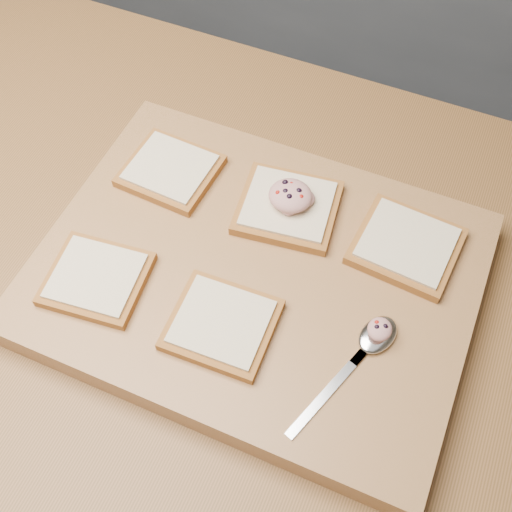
% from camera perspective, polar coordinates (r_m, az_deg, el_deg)
% --- Properties ---
extents(ground, '(4.00, 4.00, 0.00)m').
position_cam_1_polar(ground, '(1.65, 0.29, -18.19)').
color(ground, '#515459').
rests_on(ground, ground).
extents(island_counter, '(2.00, 0.80, 0.90)m').
position_cam_1_polar(island_counter, '(1.22, 0.38, -12.85)').
color(island_counter, slate).
rests_on(island_counter, ground).
extents(cutting_board, '(0.52, 0.39, 0.04)m').
position_cam_1_polar(cutting_board, '(0.79, 0.00, -1.85)').
color(cutting_board, '#A16E45').
rests_on(cutting_board, island_counter).
extents(bread_far_left, '(0.12, 0.11, 0.02)m').
position_cam_1_polar(bread_far_left, '(0.86, -7.61, 7.56)').
color(bread_far_left, '#A15D29').
rests_on(bread_far_left, cutting_board).
extents(bread_far_center, '(0.14, 0.13, 0.02)m').
position_cam_1_polar(bread_far_center, '(0.81, 2.85, 4.39)').
color(bread_far_center, '#A15D29').
rests_on(bread_far_center, cutting_board).
extents(bread_far_right, '(0.13, 0.12, 0.02)m').
position_cam_1_polar(bread_far_right, '(0.80, 13.22, 0.93)').
color(bread_far_right, '#A15D29').
rests_on(bread_far_right, cutting_board).
extents(bread_near_left, '(0.12, 0.11, 0.02)m').
position_cam_1_polar(bread_near_left, '(0.78, -14.00, -1.95)').
color(bread_near_left, '#A15D29').
rests_on(bread_near_left, cutting_board).
extents(bread_near_center, '(0.12, 0.11, 0.02)m').
position_cam_1_polar(bread_near_center, '(0.73, -3.06, -6.06)').
color(bread_near_center, '#A15D29').
rests_on(bread_near_center, cutting_board).
extents(tuna_salad_dollop, '(0.05, 0.05, 0.03)m').
position_cam_1_polar(tuna_salad_dollop, '(0.80, 3.07, 5.39)').
color(tuna_salad_dollop, '#D48E88').
rests_on(tuna_salad_dollop, bread_far_center).
extents(spoon, '(0.08, 0.18, 0.01)m').
position_cam_1_polar(spoon, '(0.73, 10.15, -7.62)').
color(spoon, silver).
rests_on(spoon, cutting_board).
extents(spoon_salad, '(0.03, 0.03, 0.02)m').
position_cam_1_polar(spoon_salad, '(0.72, 10.94, -6.40)').
color(spoon_salad, '#D48E88').
rests_on(spoon_salad, spoon).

